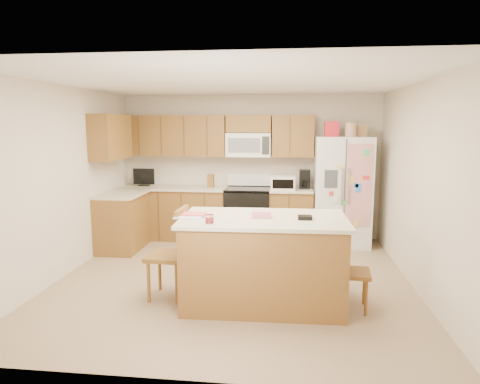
# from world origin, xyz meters

# --- Properties ---
(ground) EXTENTS (4.50, 4.50, 0.00)m
(ground) POSITION_xyz_m (0.00, 0.00, 0.00)
(ground) COLOR #8A6850
(ground) RESTS_ON ground
(room_shell) EXTENTS (4.60, 4.60, 2.52)m
(room_shell) POSITION_xyz_m (0.00, 0.00, 1.44)
(room_shell) COLOR beige
(room_shell) RESTS_ON ground
(cabinetry) EXTENTS (3.36, 1.56, 2.15)m
(cabinetry) POSITION_xyz_m (-0.98, 1.79, 0.91)
(cabinetry) COLOR brown
(cabinetry) RESTS_ON ground
(stove) EXTENTS (0.76, 0.65, 1.13)m
(stove) POSITION_xyz_m (0.00, 1.94, 0.47)
(stove) COLOR black
(stove) RESTS_ON ground
(refrigerator) EXTENTS (0.90, 0.79, 2.04)m
(refrigerator) POSITION_xyz_m (1.57, 1.87, 0.92)
(refrigerator) COLOR white
(refrigerator) RESTS_ON ground
(island) EXTENTS (1.89, 1.10, 1.08)m
(island) POSITION_xyz_m (0.43, -0.70, 0.50)
(island) COLOR brown
(island) RESTS_ON ground
(windsor_chair_left) EXTENTS (0.45, 0.47, 1.06)m
(windsor_chair_left) POSITION_xyz_m (-0.66, -0.64, 0.50)
(windsor_chair_left) COLOR brown
(windsor_chair_left) RESTS_ON ground
(windsor_chair_back) EXTENTS (0.48, 0.47, 0.89)m
(windsor_chair_back) POSITION_xyz_m (0.55, 0.03, 0.42)
(windsor_chair_back) COLOR brown
(windsor_chair_back) RESTS_ON ground
(windsor_chair_right) EXTENTS (0.40, 0.42, 0.89)m
(windsor_chair_right) POSITION_xyz_m (1.38, -0.74, 0.42)
(windsor_chair_right) COLOR brown
(windsor_chair_right) RESTS_ON ground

